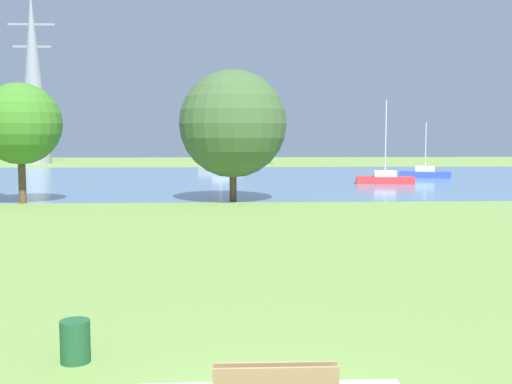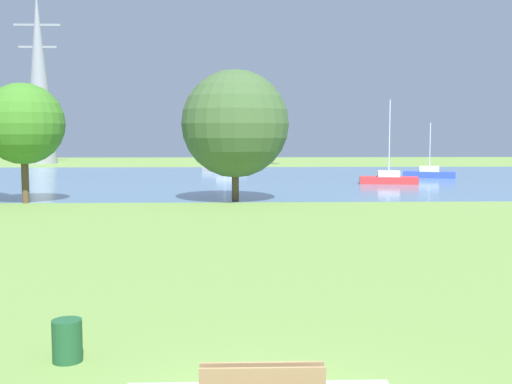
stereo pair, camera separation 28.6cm
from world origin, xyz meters
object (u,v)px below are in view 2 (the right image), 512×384
(tree_west_near, at_px, (23,124))
(electricity_pylon, at_px, (39,77))
(litter_bin, at_px, (67,341))
(sailboat_gray, at_px, (225,168))
(tree_west_far, at_px, (235,124))
(sailboat_blue, at_px, (429,173))
(sailboat_red, at_px, (389,179))

(tree_west_near, distance_m, electricity_pylon, 53.15)
(litter_bin, bearing_deg, tree_west_near, 109.58)
(sailboat_gray, bearing_deg, tree_west_far, -87.73)
(sailboat_blue, relative_size, tree_west_far, 0.64)
(sailboat_blue, bearing_deg, sailboat_red, -128.94)
(sailboat_gray, relative_size, tree_west_near, 0.99)
(sailboat_blue, bearing_deg, electricity_pylon, 146.58)
(litter_bin, xyz_separation_m, sailboat_gray, (2.05, 56.39, 0.07))
(litter_bin, xyz_separation_m, sailboat_red, (16.07, 40.74, 0.06))
(sailboat_red, distance_m, tree_west_near, 29.42)
(sailboat_gray, xyz_separation_m, sailboat_blue, (19.62, -8.71, -0.02))
(litter_bin, relative_size, tree_west_far, 0.10)
(sailboat_gray, distance_m, tree_west_near, 31.76)
(tree_west_far, distance_m, electricity_pylon, 57.43)
(sailboat_blue, distance_m, tree_west_near, 37.70)
(tree_west_far, bearing_deg, sailboat_red, 45.11)
(sailboat_red, relative_size, tree_west_far, 0.85)
(sailboat_red, height_order, tree_west_far, tree_west_far)
(sailboat_gray, xyz_separation_m, tree_west_near, (-11.72, -29.20, 4.37))
(litter_bin, height_order, electricity_pylon, electricity_pylon)
(litter_bin, height_order, sailboat_blue, sailboat_blue)
(sailboat_gray, xyz_separation_m, sailboat_red, (14.02, -15.64, -0.00))
(litter_bin, relative_size, electricity_pylon, 0.03)
(sailboat_red, bearing_deg, sailboat_gray, 131.87)
(litter_bin, relative_size, sailboat_red, 0.11)
(litter_bin, bearing_deg, sailboat_blue, 65.56)
(tree_west_near, xyz_separation_m, electricity_pylon, (-14.40, 50.67, 7.13))
(tree_west_near, bearing_deg, sailboat_blue, 33.18)
(electricity_pylon, bearing_deg, litter_bin, -72.82)
(tree_west_far, xyz_separation_m, electricity_pylon, (-27.24, 50.05, 7.11))
(sailboat_blue, xyz_separation_m, tree_west_far, (-18.49, -19.87, 4.41))
(sailboat_gray, relative_size, sailboat_red, 1.03)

